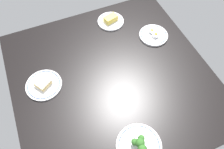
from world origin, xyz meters
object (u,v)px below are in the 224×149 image
plate_eggs (154,35)px  plate_broccoli (139,145)px  plate_sandwich (44,85)px  plate_cheese (111,21)px

plate_eggs → plate_broccoli: bearing=-34.1°
plate_sandwich → plate_eggs: bearing=96.8°
plate_broccoli → plate_eggs: bearing=145.9°
plate_eggs → plate_broccoli: 71.08cm
plate_sandwich → plate_cheese: bearing=120.5°
plate_cheese → plate_eggs: bearing=42.2°
plate_cheese → plate_broccoli: plate_broccoli is taller
plate_sandwich → plate_eggs: size_ratio=1.09×
plate_eggs → plate_broccoli: plate_broccoli is taller
plate_eggs → plate_broccoli: (58.87, -39.82, 0.71)cm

